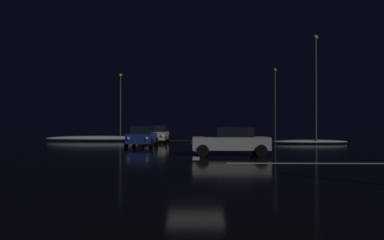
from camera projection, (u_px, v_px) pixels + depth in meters
The scene contains 12 objects.
ground at pixel (196, 164), 15.52m from camera, with size 120.00×120.00×0.10m, color black.
stop_line_north at pixel (197, 149), 24.67m from camera, with size 0.35×15.76×0.01m.
centre_line_ns at pixel (197, 141), 36.27m from camera, with size 22.00×0.15×0.01m.
snow_bank_left_curb at pixel (99, 139), 35.25m from camera, with size 10.80×1.50×0.54m.
snow_bank_right_curb at pixel (310, 142), 30.63m from camera, with size 6.48×1.50×0.35m.
sedan_blue at pixel (142, 136), 26.77m from camera, with size 2.02×4.33×1.57m.
sedan_white at pixel (157, 134), 32.36m from camera, with size 2.02×4.33×1.57m.
sedan_red at pixel (159, 133), 38.07m from camera, with size 2.02×4.33×1.57m.
sedan_silver_crossing at pixel (231, 141), 19.43m from camera, with size 4.33×2.02×1.57m.
streetlamp_left_far at pixel (120, 100), 46.50m from camera, with size 0.44×0.44×8.44m.
streetlamp_right_near at pixel (316, 81), 30.15m from camera, with size 0.44×0.44×9.44m.
streetlamp_right_far at pixel (275, 97), 46.14m from camera, with size 0.44×0.44×9.09m.
Camera 1 is at (0.11, -15.54, 1.74)m, focal length 32.72 mm.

